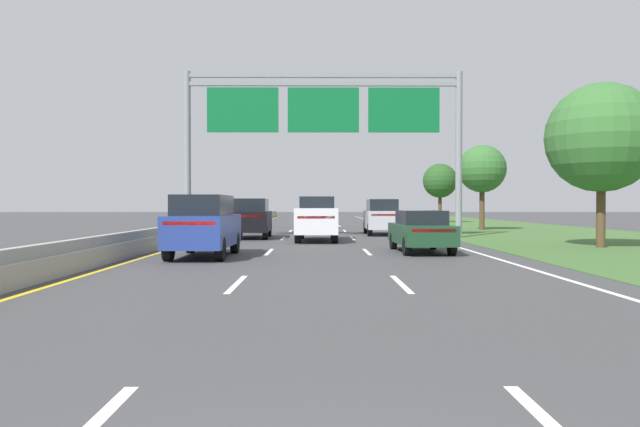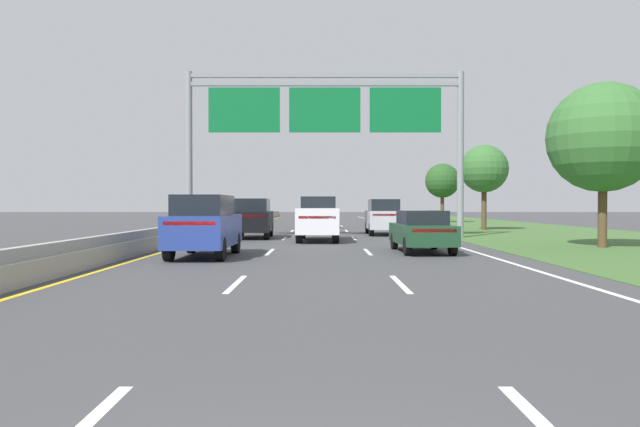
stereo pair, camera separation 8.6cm
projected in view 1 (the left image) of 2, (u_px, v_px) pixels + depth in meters
ground_plane at (318, 233)px, 37.74m from camera, size 220.00×220.00×0.00m
lane_striping at (318, 233)px, 37.28m from camera, size 11.96×106.00×0.01m
grass_verge_right at (535, 232)px, 37.81m from camera, size 14.00×110.00×0.02m
median_barrier_concrete at (215, 227)px, 37.70m from camera, size 0.60×110.00×0.85m
overhead_sign_gantry at (323, 119)px, 31.74m from camera, size 15.06×0.42×8.99m
pickup_truck_white at (317, 219)px, 29.12m from camera, size 2.07×5.43×2.20m
car_silver_right_lane_suv at (382, 216)px, 35.06m from camera, size 1.97×4.73×2.11m
car_black_left_lane_suv at (252, 218)px, 31.56m from camera, size 2.02×4.75×2.11m
car_darkgreen_right_lane_sedan at (421, 230)px, 22.14m from camera, size 1.94×4.45×1.57m
car_navy_centre_lane_suv at (315, 214)px, 46.00m from camera, size 1.91×4.70×2.11m
car_blue_left_lane_suv at (204, 225)px, 20.12m from camera, size 1.92×4.71×2.11m
roadside_tree_near at (601, 138)px, 24.30m from camera, size 4.51×4.51×6.82m
roadside_tree_mid at (482, 169)px, 41.58m from camera, size 3.36×3.36×6.02m
roadside_tree_far at (440, 181)px, 59.51m from camera, size 3.47×3.47×5.97m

